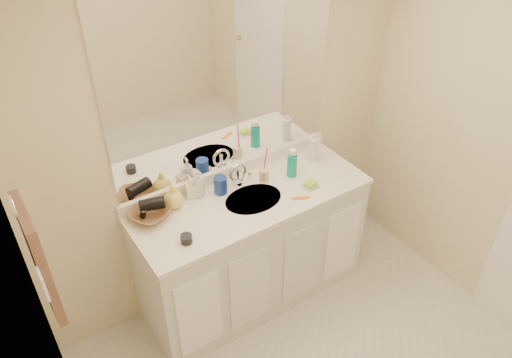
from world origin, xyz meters
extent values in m
cube|color=beige|center=(0.00, 1.30, 1.20)|extent=(2.60, 0.02, 2.40)
cube|color=silver|center=(0.00, 1.02, 0.42)|extent=(1.50, 0.55, 0.85)
cube|color=white|center=(0.00, 1.02, 0.86)|extent=(1.52, 0.57, 0.03)
cube|color=white|center=(0.00, 1.29, 0.92)|extent=(1.52, 0.03, 0.08)
cylinder|color=beige|center=(0.00, 1.00, 0.87)|extent=(0.37, 0.37, 0.02)
cylinder|color=silver|center=(0.00, 1.18, 0.94)|extent=(0.02, 0.02, 0.11)
cube|color=white|center=(0.00, 1.29, 1.56)|extent=(1.48, 0.01, 1.20)
cylinder|color=navy|center=(-0.13, 1.17, 0.94)|extent=(0.11, 0.11, 0.11)
cylinder|color=beige|center=(0.16, 1.13, 0.92)|extent=(0.07, 0.07, 0.08)
cylinder|color=#FF4386|center=(0.17, 1.13, 1.03)|extent=(0.02, 0.04, 0.20)
cylinder|color=#0C9487|center=(0.34, 1.07, 0.96)|extent=(0.08, 0.08, 0.15)
cylinder|color=white|center=(0.57, 1.13, 0.97)|extent=(0.07, 0.07, 0.17)
cube|color=silver|center=(0.37, 0.90, 0.89)|extent=(0.10, 0.08, 0.01)
cube|color=#A0DB35|center=(0.37, 0.90, 0.90)|extent=(0.08, 0.06, 0.03)
cube|color=orange|center=(0.24, 0.85, 0.88)|extent=(0.11, 0.07, 0.00)
cylinder|color=black|center=(-0.52, 0.89, 0.90)|extent=(0.07, 0.07, 0.05)
imported|color=silver|center=(-0.26, 1.22, 0.97)|extent=(0.08, 0.08, 0.19)
imported|color=#EDE8C1|center=(-0.31, 1.23, 0.95)|extent=(0.08, 0.08, 0.15)
imported|color=#FDE262|center=(-0.44, 1.21, 0.96)|extent=(0.15, 0.15, 0.15)
imported|color=brown|center=(-0.60, 1.19, 0.91)|extent=(0.30, 0.30, 0.06)
cylinder|color=black|center=(-0.58, 1.19, 0.97)|extent=(0.16, 0.11, 0.07)
torus|color=silver|center=(-1.27, 0.77, 1.55)|extent=(0.01, 0.11, 0.11)
cube|color=brown|center=(-1.25, 0.77, 1.25)|extent=(0.04, 0.32, 0.55)
cube|color=white|center=(-1.27, 0.57, 1.30)|extent=(0.01, 0.08, 0.13)
camera|label=1|loc=(-1.31, -1.00, 2.80)|focal=35.00mm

